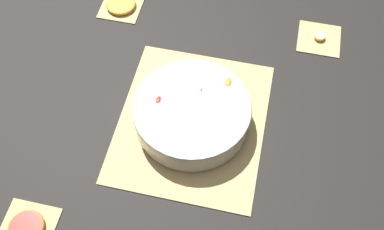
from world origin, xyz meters
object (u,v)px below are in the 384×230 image
(banana_coin_single, at_px, (320,37))
(orange_slice_whole, at_px, (121,4))
(fruit_salad_bowl, at_px, (192,112))
(grapefruit_slice, at_px, (26,227))

(banana_coin_single, bearing_deg, orange_slice_whole, -90.00)
(fruit_salad_bowl, height_order, orange_slice_whole, fruit_salad_bowl)
(fruit_salad_bowl, bearing_deg, orange_slice_whole, -139.74)
(orange_slice_whole, height_order, grapefruit_slice, grapefruit_slice)
(orange_slice_whole, xyz_separation_m, grapefruit_slice, (0.72, 0.00, 0.00))
(orange_slice_whole, bearing_deg, fruit_salad_bowl, 40.26)
(fruit_salad_bowl, xyz_separation_m, banana_coin_single, (-0.36, 0.30, -0.04))
(fruit_salad_bowl, bearing_deg, banana_coin_single, 139.69)
(orange_slice_whole, distance_m, grapefruit_slice, 0.72)
(fruit_salad_bowl, bearing_deg, grapefruit_slice, -40.21)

